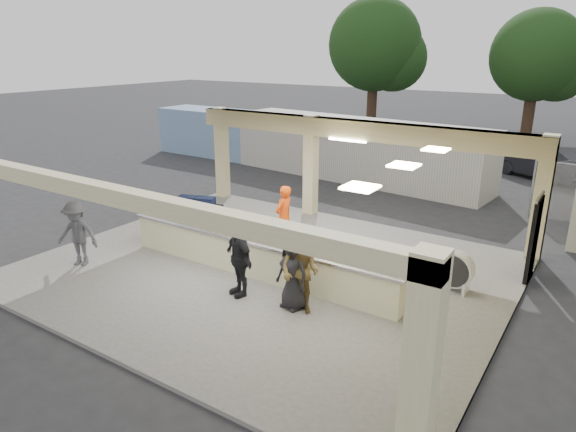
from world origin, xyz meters
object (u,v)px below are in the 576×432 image
Objects in this scene: drum_fan at (455,270)px; container_blue at (236,135)px; luggage_cart at (193,217)px; passenger_d at (293,272)px; passenger_b at (239,258)px; container_white at (356,150)px; baggage_counter at (255,257)px; car_dark at (540,164)px; passenger_a at (300,271)px; passenger_c at (77,234)px; baggage_handler at (284,217)px.

drum_fan is 17.53m from container_blue.
luggage_cart is 1.51× the size of passenger_d.
passenger_d is 17.26m from container_blue.
container_white is (-2.95, 12.15, 0.29)m from passenger_b.
container_blue is at bearing 130.57° from baggage_counter.
luggage_cart is at bearing 172.47° from passenger_b.
car_dark is (4.42, 15.65, 0.09)m from baggage_counter.
passenger_a is at bearing -26.37° from baggage_counter.
passenger_a is at bearing -10.76° from passenger_c.
passenger_a reaches higher than car_dark.
passenger_c reaches higher than luggage_cart.
container_white is (-7.15, 9.12, 0.69)m from drum_fan.
car_dark is 0.33× the size of container_white.
passenger_d is (1.75, -0.91, 0.37)m from baggage_counter.
passenger_c is at bearing -179.27° from car_dark.
passenger_b is 1.08× the size of passenger_d.
passenger_b is 0.15× the size of container_white.
baggage_handler is 0.15× the size of container_white.
passenger_a is at bearing -124.98° from drum_fan.
container_white is at bearing 127.52° from passenger_b.
baggage_counter is 3.16× the size of luggage_cart.
passenger_a is at bearing -63.31° from container_white.
luggage_cart is 0.21× the size of container_white.
drum_fan reaches higher than baggage_counter.
baggage_handler is (2.63, 1.01, 0.20)m from luggage_cart.
passenger_a is 1.03× the size of passenger_b.
passenger_d is at bearing 162.65° from passenger_a.
container_blue is (-7.41, 0.63, -0.09)m from container_white.
passenger_c is 0.19× the size of container_blue.
baggage_handler is at bearing 127.34° from passenger_a.
passenger_a is at bearing -161.31° from car_dark.
baggage_counter is at bearing 131.68° from passenger_b.
passenger_a is at bearing 41.61° from baggage_handler.
passenger_b is at bearing -42.49° from luggage_cart.
drum_fan is at bearing 46.99° from passenger_a.
luggage_cart is 7.68m from drum_fan.
baggage_counter is 1.22m from passenger_b.
passenger_c is 0.44× the size of car_dark.
passenger_d is at bearing -9.89° from passenger_c.
car_dark is at bearing 92.60° from passenger_d.
passenger_c is 1.03× the size of passenger_d.
luggage_cart is at bearing 156.89° from passenger_a.
luggage_cart is 16.45m from car_dark.
baggage_counter is 4.94m from drum_fan.
container_white reaches higher than passenger_b.
drum_fan is at bearing -46.00° from container_white.
drum_fan is 4.01m from passenger_d.
passenger_a is 0.48× the size of car_dark.
container_blue is (-5.66, 13.77, 0.24)m from passenger_c.
container_blue is at bearing 131.76° from passenger_a.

